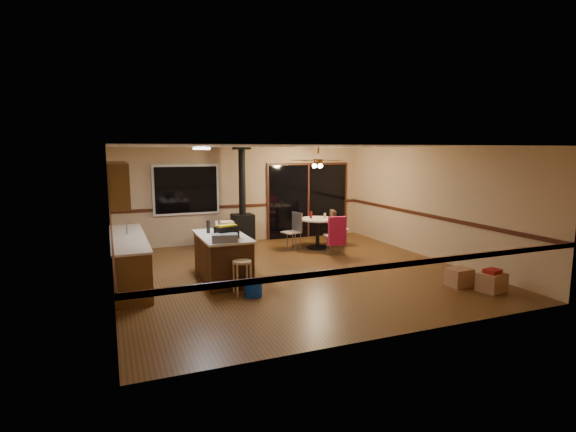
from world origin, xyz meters
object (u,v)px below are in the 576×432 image
box_under_window (210,239)px  bar_stool (242,277)px  box_corner_b (459,277)px  toolbox_grey (225,238)px  dining_table (318,228)px  wood_stove (243,218)px  blue_bucket (253,289)px  box_corner_a (492,282)px  chair_near (337,231)px  kitchen_island (223,258)px  toolbox_black (227,233)px  chair_right (334,224)px  chair_left (294,226)px

box_under_window → bar_stool: bearing=-94.3°
box_corner_b → toolbox_grey: bearing=161.4°
dining_table → box_under_window: (-2.56, 1.18, -0.32)m
wood_stove → blue_bucket: size_ratio=7.94×
bar_stool → box_corner_a: size_ratio=1.37×
dining_table → chair_near: size_ratio=1.32×
blue_bucket → chair_near: chair_near is taller
wood_stove → dining_table: size_ratio=2.73×
kitchen_island → toolbox_grey: size_ratio=3.65×
toolbox_black → chair_right: toolbox_black is taller
wood_stove → chair_right: size_ratio=3.60×
dining_table → box_corner_b: size_ratio=2.21×
toolbox_grey → box_corner_b: size_ratio=1.10×
chair_near → blue_bucket: bearing=-142.1°
chair_near → box_corner_a: chair_near is taller
toolbox_grey → blue_bucket: bearing=-53.7°
chair_left → chair_right: size_ratio=0.74×
blue_bucket → chair_left: 3.86m
blue_bucket → box_corner_a: bearing=-18.4°
box_corner_a → dining_table: bearing=107.0°
blue_bucket → box_under_window: 4.25m
toolbox_grey → chair_right: (3.61, 2.67, -0.37)m
bar_stool → chair_near: bearing=34.3°
wood_stove → bar_stool: 4.22m
chair_near → box_under_window: size_ratio=1.30×
kitchen_island → box_under_window: bearing=82.3°
box_under_window → kitchen_island: bearing=-97.7°
chair_near → box_corner_b: chair_near is taller
kitchen_island → bar_stool: kitchen_island is taller
kitchen_island → toolbox_black: (-0.00, -0.39, 0.56)m
box_under_window → box_corner_b: (3.60, -5.14, -0.05)m
chair_left → chair_near: 1.22m
chair_near → chair_right: (0.44, 0.99, 0.00)m
chair_near → box_corner_a: bearing=-70.2°
blue_bucket → box_corner_b: box_corner_b is taller
wood_stove → box_corner_a: wood_stove is taller
chair_left → chair_right: 1.12m
toolbox_grey → dining_table: toolbox_grey is taller
kitchen_island → chair_right: size_ratio=2.40×
wood_stove → chair_near: bearing=-48.7°
toolbox_grey → chair_near: bearing=28.0°
wood_stove → dining_table: (1.68, -1.13, -0.20)m
chair_near → chair_right: same height
wood_stove → chair_near: size_ratio=3.60×
toolbox_black → box_corner_a: toolbox_black is taller
kitchen_island → dining_table: bearing=32.8°
kitchen_island → toolbox_black: bearing=-90.7°
bar_stool → box_under_window: size_ratio=1.13×
bar_stool → box_corner_a: bar_stool is taller
chair_left → chair_near: bearing=-55.9°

